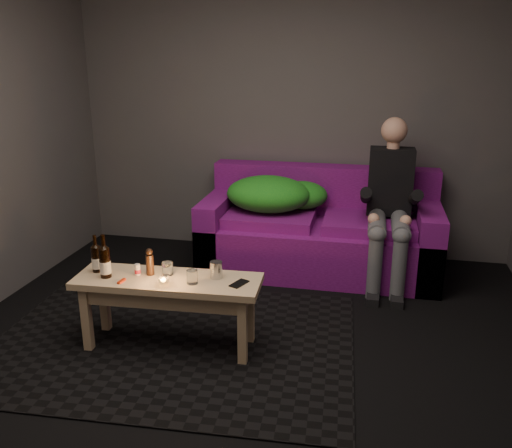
{
  "coord_description": "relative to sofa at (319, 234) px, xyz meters",
  "views": [
    {
      "loc": [
        0.72,
        -2.71,
        1.84
      ],
      "look_at": [
        -0.1,
        1.16,
        0.58
      ],
      "focal_mm": 38.0,
      "sensor_mm": 36.0,
      "label": 1
    }
  ],
  "objects": [
    {
      "name": "rug",
      "position": [
        -0.81,
        -1.52,
        -0.31
      ],
      "size": [
        2.44,
        1.83,
        0.01
      ],
      "primitive_type": "cube",
      "rotation": [
        0.0,
        0.0,
        0.05
      ],
      "color": "black",
      "rests_on": "floor"
    },
    {
      "name": "person",
      "position": [
        0.57,
        -0.16,
        0.38
      ],
      "size": [
        0.36,
        0.83,
        1.34
      ],
      "color": "black",
      "rests_on": "sofa"
    },
    {
      "name": "tealight",
      "position": [
        -0.79,
        -1.68,
        0.19
      ],
      "size": [
        0.06,
        0.06,
        0.05
      ],
      "color": "white",
      "rests_on": "coffee_table"
    },
    {
      "name": "pepper_mill",
      "position": [
        -0.94,
        -1.54,
        0.24
      ],
      "size": [
        0.06,
        0.06,
        0.13
      ],
      "primitive_type": "cylinder",
      "rotation": [
        0.0,
        0.0,
        0.37
      ],
      "color": "black",
      "rests_on": "coffee_table"
    },
    {
      "name": "coffee_table",
      "position": [
        -0.81,
        -1.57,
        0.08
      ],
      "size": [
        1.2,
        0.43,
        0.48
      ],
      "rotation": [
        0.0,
        0.0,
        0.05
      ],
      "color": "tan",
      "rests_on": "rug"
    },
    {
      "name": "beer_bottle_b",
      "position": [
        -1.2,
        -1.63,
        0.27
      ],
      "size": [
        0.07,
        0.07,
        0.28
      ],
      "color": "black",
      "rests_on": "coffee_table"
    },
    {
      "name": "sofa",
      "position": [
        0.0,
        0.0,
        0.0
      ],
      "size": [
        2.01,
        0.9,
        0.86
      ],
      "color": "#650D64",
      "rests_on": "floor"
    },
    {
      "name": "red_lighter",
      "position": [
        -1.06,
        -1.69,
        0.18
      ],
      "size": [
        0.03,
        0.07,
        0.01
      ],
      "primitive_type": "cube",
      "rotation": [
        0.0,
        0.0,
        -0.11
      ],
      "color": "red",
      "rests_on": "coffee_table"
    },
    {
      "name": "floor",
      "position": [
        -0.33,
        -1.82,
        -0.31
      ],
      "size": [
        4.5,
        4.5,
        0.0
      ],
      "primitive_type": "plane",
      "color": "black",
      "rests_on": "ground"
    },
    {
      "name": "green_blanket",
      "position": [
        -0.41,
        -0.01,
        0.34
      ],
      "size": [
        0.88,
        0.6,
        0.3
      ],
      "color": "#178325",
      "rests_on": "sofa"
    },
    {
      "name": "steel_cup",
      "position": [
        -0.51,
        -1.5,
        0.22
      ],
      "size": [
        0.09,
        0.09,
        0.11
      ],
      "primitive_type": "cylinder",
      "rotation": [
        0.0,
        0.0,
        -0.17
      ],
      "color": "#B1B2B8",
      "rests_on": "coffee_table"
    },
    {
      "name": "salt_shaker",
      "position": [
        -1.01,
        -1.56,
        0.21
      ],
      "size": [
        0.04,
        0.04,
        0.07
      ],
      "primitive_type": "cylinder",
      "rotation": [
        0.0,
        0.0,
        0.24
      ],
      "color": "silver",
      "rests_on": "coffee_table"
    },
    {
      "name": "tumbler_back",
      "position": [
        -0.83,
        -1.52,
        0.21
      ],
      "size": [
        0.09,
        0.09,
        0.08
      ],
      "primitive_type": "cylinder",
      "rotation": [
        0.0,
        0.0,
        -0.38
      ],
      "color": "white",
      "rests_on": "coffee_table"
    },
    {
      "name": "room",
      "position": [
        -0.33,
        -1.35,
        1.33
      ],
      "size": [
        4.5,
        4.5,
        4.5
      ],
      "color": "silver",
      "rests_on": "ground"
    },
    {
      "name": "smartphone",
      "position": [
        -0.34,
        -1.57,
        0.17
      ],
      "size": [
        0.11,
        0.15,
        0.01
      ],
      "primitive_type": "cube",
      "rotation": [
        0.0,
        0.0,
        -0.39
      ],
      "color": "black",
      "rests_on": "coffee_table"
    },
    {
      "name": "beer_bottle_a",
      "position": [
        -1.29,
        -1.56,
        0.26
      ],
      "size": [
        0.06,
        0.06,
        0.25
      ],
      "color": "black",
      "rests_on": "coffee_table"
    },
    {
      "name": "tumbler_front",
      "position": [
        -0.63,
        -1.61,
        0.21
      ],
      "size": [
        0.08,
        0.08,
        0.09
      ],
      "primitive_type": "cylinder",
      "rotation": [
        0.0,
        0.0,
        0.1
      ],
      "color": "white",
      "rests_on": "coffee_table"
    }
  ]
}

